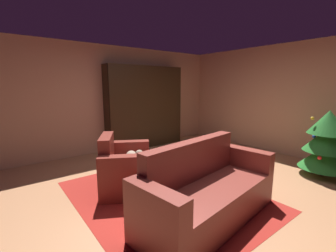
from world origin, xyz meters
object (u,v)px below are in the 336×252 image
(bookshelf_unit, at_px, (149,108))
(armchair_red, at_px, (125,169))
(book_stack_on_table, at_px, (170,167))
(decorated_tree, at_px, (326,143))
(couch_red, at_px, (207,193))
(coffee_table, at_px, (167,173))
(bottle_on_table, at_px, (174,160))

(bookshelf_unit, xyz_separation_m, armchair_red, (1.95, -1.75, -0.72))
(bookshelf_unit, height_order, armchair_red, bookshelf_unit)
(book_stack_on_table, height_order, decorated_tree, decorated_tree)
(armchair_red, height_order, book_stack_on_table, armchair_red)
(bookshelf_unit, bearing_deg, couch_red, -21.88)
(couch_red, xyz_separation_m, book_stack_on_table, (-0.55, -0.15, 0.21))
(armchair_red, xyz_separation_m, coffee_table, (0.77, 0.25, 0.11))
(coffee_table, distance_m, decorated_tree, 3.02)
(decorated_tree, bearing_deg, couch_red, -98.00)
(coffee_table, bearing_deg, book_stack_on_table, 10.98)
(coffee_table, height_order, book_stack_on_table, book_stack_on_table)
(armchair_red, distance_m, bottle_on_table, 0.86)
(book_stack_on_table, bearing_deg, bottle_on_table, 126.44)
(bookshelf_unit, bearing_deg, coffee_table, -28.90)
(coffee_table, bearing_deg, couch_red, 15.38)
(bookshelf_unit, bearing_deg, book_stack_on_table, -28.20)
(armchair_red, relative_size, coffee_table, 1.70)
(book_stack_on_table, bearing_deg, couch_red, 15.84)
(couch_red, relative_size, coffee_table, 2.82)
(couch_red, height_order, bottle_on_table, couch_red)
(bookshelf_unit, bearing_deg, armchair_red, -41.88)
(armchair_red, bearing_deg, bookshelf_unit, 138.12)
(book_stack_on_table, height_order, bottle_on_table, bottle_on_table)
(armchair_red, distance_m, book_stack_on_table, 0.89)
(bookshelf_unit, distance_m, armchair_red, 2.72)
(armchair_red, height_order, couch_red, couch_red)
(bookshelf_unit, relative_size, decorated_tree, 1.78)
(coffee_table, distance_m, book_stack_on_table, 0.12)
(couch_red, bearing_deg, book_stack_on_table, -164.16)
(couch_red, xyz_separation_m, decorated_tree, (0.38, 2.68, 0.30))
(armchair_red, bearing_deg, couch_red, 16.87)
(coffee_table, xyz_separation_m, book_stack_on_table, (0.06, 0.01, 0.10))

